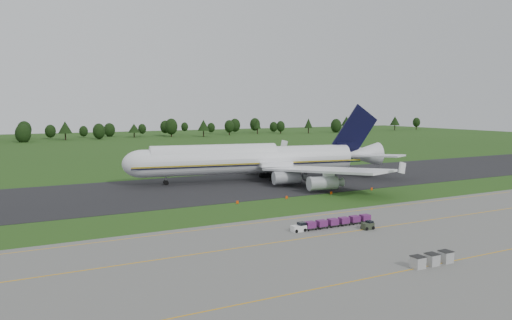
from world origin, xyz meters
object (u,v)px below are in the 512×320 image
baggage_train (331,223)px  uld_row (432,259)px  edge_markers (309,195)px  utility_cart (368,226)px  aircraft (255,159)px

baggage_train → uld_row: (-0.56, -21.79, 0.02)m
baggage_train → edge_markers: (12.27, 24.91, -0.51)m
baggage_train → uld_row: 21.80m
utility_cart → edge_markers: size_ratio=0.05×
aircraft → edge_markers: (0.08, -25.91, -5.50)m
aircraft → uld_row: aircraft is taller
aircraft → edge_markers: aircraft is taller
aircraft → utility_cart: aircraft is taller
baggage_train → edge_markers: size_ratio=0.43×
utility_cart → edge_markers: utility_cart is taller
utility_cart → uld_row: (-4.83, -17.90, 0.23)m
baggage_train → utility_cart: 5.78m
utility_cart → edge_markers: 29.90m
edge_markers → uld_row: bearing=-105.4°
utility_cart → edge_markers: bearing=74.5°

